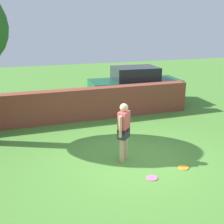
{
  "coord_description": "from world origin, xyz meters",
  "views": [
    {
      "loc": [
        -2.85,
        -6.44,
        3.57
      ],
      "look_at": [
        -0.12,
        1.4,
        1.0
      ],
      "focal_mm": 45.34,
      "sensor_mm": 36.0,
      "label": 1
    }
  ],
  "objects_px": {
    "car": "(135,85)",
    "frisbee_orange": "(183,168)",
    "person": "(124,130)",
    "frisbee_pink": "(152,178)"
  },
  "relations": [
    {
      "from": "person",
      "to": "frisbee_pink",
      "type": "height_order",
      "value": "person"
    },
    {
      "from": "person",
      "to": "frisbee_pink",
      "type": "relative_size",
      "value": 6.0
    },
    {
      "from": "frisbee_pink",
      "to": "car",
      "type": "bearing_deg",
      "value": 69.98
    },
    {
      "from": "car",
      "to": "frisbee_orange",
      "type": "xyz_separation_m",
      "value": [
        -1.35,
        -6.29,
        -0.85
      ]
    },
    {
      "from": "person",
      "to": "frisbee_orange",
      "type": "bearing_deg",
      "value": -79.83
    },
    {
      "from": "person",
      "to": "frisbee_orange",
      "type": "xyz_separation_m",
      "value": [
        1.32,
        -0.93,
        -0.89
      ]
    },
    {
      "from": "car",
      "to": "frisbee_orange",
      "type": "distance_m",
      "value": 6.49
    },
    {
      "from": "person",
      "to": "frisbee_pink",
      "type": "bearing_deg",
      "value": -119.6
    },
    {
      "from": "car",
      "to": "frisbee_orange",
      "type": "height_order",
      "value": "car"
    },
    {
      "from": "person",
      "to": "car",
      "type": "xyz_separation_m",
      "value": [
        2.67,
        5.37,
        -0.04
      ]
    }
  ]
}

